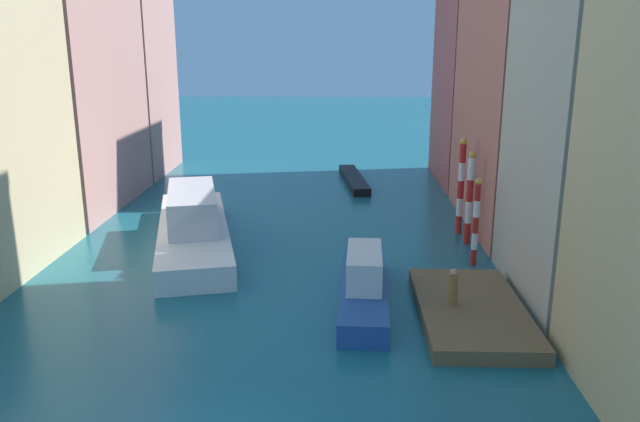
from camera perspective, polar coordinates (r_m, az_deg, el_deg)
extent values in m
plane|color=#196070|center=(38.27, -2.78, 0.38)|extent=(154.00, 154.00, 0.00)
cube|color=tan|center=(40.34, -22.87, 13.45)|extent=(6.62, 11.55, 18.71)
cube|color=tan|center=(49.89, -17.78, 11.77)|extent=(6.62, 8.12, 14.79)
cube|color=#BCB299|center=(25.78, 26.55, 15.69)|extent=(6.62, 7.90, 21.41)
cube|color=#C6705B|center=(35.42, 19.10, 9.50)|extent=(6.62, 11.76, 13.54)
cube|color=#B25147|center=(45.86, 15.46, 15.33)|extent=(6.62, 9.42, 20.58)
cube|color=brown|center=(23.86, 13.56, -8.82)|extent=(3.77, 7.27, 0.53)
cylinder|color=olive|center=(23.40, 11.96, -7.03)|extent=(0.36, 0.36, 1.11)
sphere|color=tan|center=(23.15, 12.06, -5.46)|extent=(0.26, 0.26, 0.26)
cylinder|color=red|center=(29.20, 13.77, -4.08)|extent=(0.27, 0.27, 0.75)
cylinder|color=white|center=(28.96, 13.86, -2.67)|extent=(0.27, 0.27, 0.75)
cylinder|color=red|center=(28.75, 13.96, -1.25)|extent=(0.27, 0.27, 0.75)
cylinder|color=white|center=(28.55, 14.05, 0.19)|extent=(0.27, 0.27, 0.75)
cylinder|color=red|center=(28.37, 14.15, 1.66)|extent=(0.27, 0.27, 0.75)
sphere|color=gold|center=(28.26, 14.21, 2.61)|extent=(0.29, 0.29, 0.29)
cylinder|color=red|center=(32.08, 13.23, -1.97)|extent=(0.33, 0.33, 1.09)
cylinder|color=white|center=(31.78, 13.35, -0.09)|extent=(0.33, 0.33, 1.09)
cylinder|color=red|center=(31.52, 13.47, 1.81)|extent=(0.33, 0.33, 1.09)
cylinder|color=white|center=(31.29, 13.59, 3.75)|extent=(0.33, 0.33, 1.09)
sphere|color=gold|center=(31.16, 13.67, 4.97)|extent=(0.37, 0.37, 0.37)
cylinder|color=red|center=(33.75, 12.48, -1.19)|extent=(0.33, 0.33, 0.94)
cylinder|color=white|center=(33.50, 12.58, 0.36)|extent=(0.33, 0.33, 0.94)
cylinder|color=red|center=(33.27, 12.67, 1.93)|extent=(0.33, 0.33, 0.94)
cylinder|color=white|center=(33.07, 12.76, 3.52)|extent=(0.33, 0.33, 0.94)
cylinder|color=red|center=(32.90, 12.86, 5.13)|extent=(0.33, 0.33, 0.94)
sphere|color=gold|center=(32.80, 12.92, 6.17)|extent=(0.36, 0.36, 0.36)
cube|color=white|center=(31.61, -11.42, -2.10)|extent=(6.22, 13.34, 1.11)
cube|color=silver|center=(31.22, -11.55, 0.37)|extent=(3.59, 6.45, 1.71)
cube|color=black|center=(44.55, 3.09, 2.87)|extent=(2.13, 8.27, 0.55)
cube|color=#234C93|center=(24.46, 4.00, -7.38)|extent=(2.06, 7.88, 0.85)
cube|color=silver|center=(24.08, 4.04, -5.07)|extent=(1.44, 3.32, 1.25)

